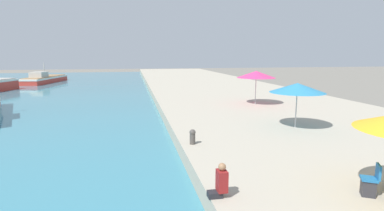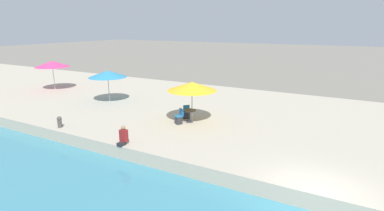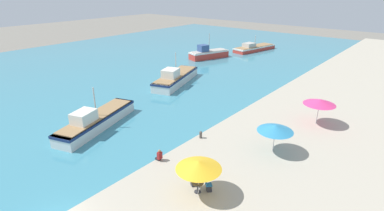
% 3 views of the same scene
% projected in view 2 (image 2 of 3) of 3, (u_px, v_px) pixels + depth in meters
% --- Properties ---
extents(cafe_umbrella_pink, '(2.92, 2.92, 2.43)m').
position_uv_depth(cafe_umbrella_pink, '(192.00, 86.00, 17.54)').
color(cafe_umbrella_pink, '#B7B7B7').
rests_on(cafe_umbrella_pink, quay_promenade).
extents(cafe_umbrella_white, '(2.84, 2.84, 2.36)m').
position_uv_depth(cafe_umbrella_white, '(108.00, 74.00, 22.41)').
color(cafe_umbrella_white, '#B7B7B7').
rests_on(cafe_umbrella_white, quay_promenade).
extents(cafe_umbrella_striped, '(2.98, 2.98, 2.57)m').
position_uv_depth(cafe_umbrella_striped, '(52.00, 64.00, 26.64)').
color(cafe_umbrella_striped, '#B7B7B7').
rests_on(cafe_umbrella_striped, quay_promenade).
extents(cafe_table, '(0.80, 0.80, 0.74)m').
position_uv_depth(cafe_table, '(190.00, 113.00, 17.88)').
color(cafe_table, '#333338').
rests_on(cafe_table, quay_promenade).
extents(cafe_chair_left, '(0.58, 0.59, 0.91)m').
position_uv_depth(cafe_chair_left, '(186.00, 114.00, 18.58)').
color(cafe_chair_left, '#2D2D33').
rests_on(cafe_chair_left, quay_promenade).
extents(cafe_chair_right, '(0.57, 0.56, 0.91)m').
position_uv_depth(cafe_chair_right, '(179.00, 119.00, 17.57)').
color(cafe_chair_right, '#2D2D33').
rests_on(cafe_chair_right, quay_promenade).
extents(person_at_quay, '(0.52, 0.36, 0.95)m').
position_uv_depth(person_at_quay, '(123.00, 136.00, 14.49)').
color(person_at_quay, '#232328').
rests_on(person_at_quay, quay_promenade).
extents(mooring_bollard, '(0.26, 0.26, 0.65)m').
position_uv_depth(mooring_bollard, '(60.00, 122.00, 16.96)').
color(mooring_bollard, '#4C4742').
rests_on(mooring_bollard, quay_promenade).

